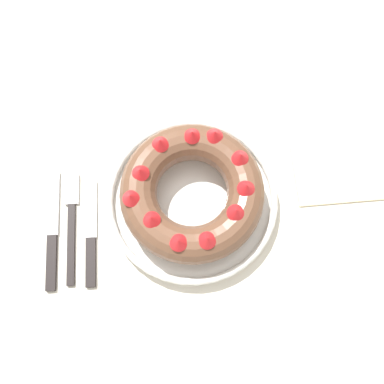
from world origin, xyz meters
name	(u,v)px	position (x,y,z in m)	size (l,w,h in m)	color
ground_plane	(185,268)	(0.00, 0.00, 0.00)	(8.00, 8.00, 0.00)	gray
dining_table	(179,224)	(0.00, 0.00, 0.65)	(1.33, 1.20, 0.73)	silver
serving_dish	(192,200)	(0.03, 0.02, 0.74)	(0.29, 0.29, 0.03)	white
bundt_cake	(192,192)	(0.03, 0.02, 0.79)	(0.23, 0.23, 0.08)	brown
fork	(72,220)	(-0.18, 0.00, 0.73)	(0.02, 0.19, 0.01)	black
serving_knife	(52,238)	(-0.21, -0.03, 0.73)	(0.02, 0.21, 0.01)	black
cake_knife	(91,240)	(-0.15, -0.04, 0.73)	(0.02, 0.18, 0.01)	black
napkin	(338,173)	(0.29, 0.06, 0.73)	(0.16, 0.11, 0.00)	beige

